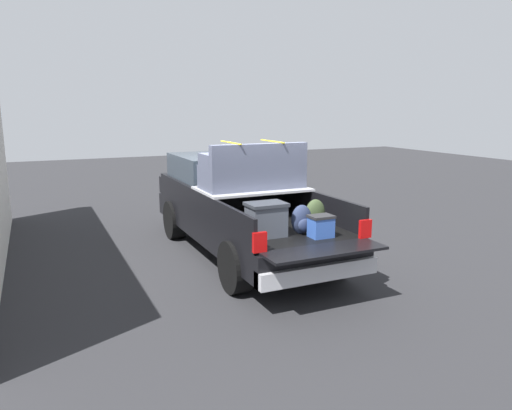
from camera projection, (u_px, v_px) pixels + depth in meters
ground_plane at (243, 255)px, 9.44m from camera, size 40.00×40.00×0.00m
pickup_truck at (236, 203)px, 9.57m from camera, size 6.05×2.06×2.23m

